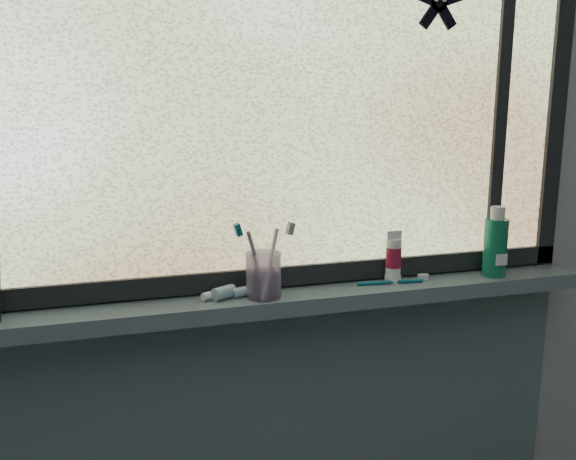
% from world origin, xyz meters
% --- Properties ---
extents(wall_back, '(3.00, 0.01, 2.50)m').
position_xyz_m(wall_back, '(0.00, 1.30, 1.25)').
color(wall_back, '#9EA3A8').
rests_on(wall_back, ground).
extents(windowsill, '(1.62, 0.14, 0.04)m').
position_xyz_m(windowsill, '(0.00, 1.23, 1.00)').
color(windowsill, '#4F6169').
rests_on(windowsill, wall_back).
extents(window_pane, '(1.50, 0.01, 1.00)m').
position_xyz_m(window_pane, '(0.00, 1.28, 1.53)').
color(window_pane, silver).
rests_on(window_pane, wall_back).
extents(frame_bottom, '(1.60, 0.03, 0.05)m').
position_xyz_m(frame_bottom, '(0.00, 1.28, 1.05)').
color(frame_bottom, black).
rests_on(frame_bottom, windowsill).
extents(frame_right, '(0.05, 0.03, 1.10)m').
position_xyz_m(frame_right, '(0.78, 1.28, 1.53)').
color(frame_right, black).
rests_on(frame_right, wall_back).
extents(frame_mullion, '(0.03, 0.03, 1.00)m').
position_xyz_m(frame_mullion, '(0.60, 1.28, 1.53)').
color(frame_mullion, black).
rests_on(frame_mullion, wall_back).
extents(starfish_sticker, '(0.15, 0.02, 0.15)m').
position_xyz_m(starfish_sticker, '(0.40, 1.27, 1.72)').
color(starfish_sticker, black).
rests_on(starfish_sticker, window_pane).
extents(toothpaste_tube, '(0.18, 0.11, 0.03)m').
position_xyz_m(toothpaste_tube, '(-0.14, 1.23, 1.04)').
color(toothpaste_tube, silver).
rests_on(toothpaste_tube, windowsill).
extents(toothbrush_cup, '(0.09, 0.09, 0.11)m').
position_xyz_m(toothbrush_cup, '(-0.07, 1.21, 1.08)').
color(toothbrush_cup, '#AC95C5').
rests_on(toothbrush_cup, windowsill).
extents(toothbrush_lying, '(0.22, 0.05, 0.01)m').
position_xyz_m(toothbrush_lying, '(0.27, 1.22, 1.03)').
color(toothbrush_lying, '#0C5A71').
rests_on(toothbrush_lying, windowsill).
extents(mouthwash_bottle, '(0.07, 0.07, 0.16)m').
position_xyz_m(mouthwash_bottle, '(0.57, 1.21, 1.11)').
color(mouthwash_bottle, '#1E9E74').
rests_on(mouthwash_bottle, windowsill).
extents(cream_tube, '(0.04, 0.04, 0.10)m').
position_xyz_m(cream_tube, '(0.29, 1.24, 1.09)').
color(cream_tube, silver).
rests_on(cream_tube, windowsill).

